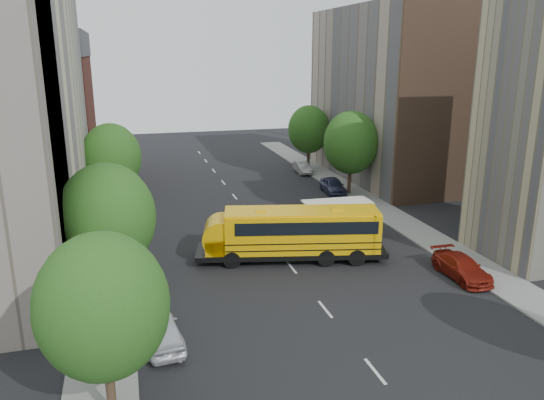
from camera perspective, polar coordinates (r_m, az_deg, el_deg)
name	(u,v)px	position (r m, az deg, el deg)	size (l,w,h in m)	color
ground	(283,256)	(36.32, 1.15, -6.09)	(120.00, 120.00, 0.00)	black
sidewalk_left	(108,247)	(39.65, -17.22, -4.82)	(3.00, 80.00, 0.12)	slate
sidewalk_right	(398,220)	(44.98, 13.44, -2.10)	(3.00, 80.00, 0.12)	slate
lane_markings	(249,214)	(45.43, -2.49, -1.57)	(0.15, 64.00, 0.01)	silver
building_left_redbrick	(42,120)	(61.22, -23.48, 7.87)	(10.00, 15.00, 13.00)	maroon
building_right_far	(390,95)	(59.38, 12.54, 11.00)	(10.00, 22.00, 18.00)	tan
building_right_sidewall	(449,104)	(49.96, 18.50, 9.76)	(10.10, 0.30, 18.00)	brown
street_tree_0	(103,307)	(20.33, -17.74, -10.86)	(4.80, 4.80, 7.41)	#38281C
street_tree_1	(107,217)	(29.55, -17.30, -1.80)	(5.12, 5.12, 7.90)	#38281C
street_tree_2	(111,157)	(47.09, -16.90, 4.43)	(4.99, 4.99, 7.71)	#38281C
street_tree_4	(351,143)	(51.42, 8.48, 6.12)	(5.25, 5.25, 8.10)	#38281C
street_tree_5	(309,129)	(62.49, 3.98, 7.58)	(4.86, 4.86, 7.51)	#38281C
school_bus	(289,232)	(35.12, 1.87, -3.42)	(12.88, 5.57, 3.55)	black
safari_truck	(331,218)	(39.99, 6.39, -1.93)	(6.41, 2.59, 2.70)	black
parked_car_0	(161,331)	(26.31, -11.83, -13.60)	(1.76, 4.37, 1.49)	silver
parked_car_1	(141,201)	(47.89, -13.89, -0.13)	(1.69, 4.85, 1.60)	silver
parked_car_2	(130,185)	(54.51, -15.01, 1.54)	(2.14, 4.65, 1.29)	black
parked_car_3	(462,267)	(34.83, 19.73, -6.83)	(1.90, 4.68, 1.36)	maroon
parked_car_4	(333,186)	(52.36, 6.59, 1.54)	(1.82, 4.52, 1.54)	#2E3050
parked_car_5	(302,168)	(60.88, 3.29, 3.50)	(1.37, 3.92, 1.29)	gray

